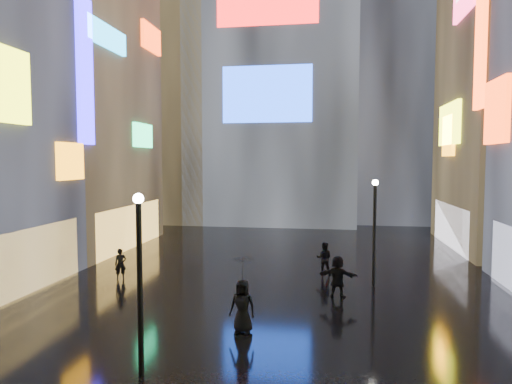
# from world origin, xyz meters

# --- Properties ---
(ground) EXTENTS (140.00, 140.00, 0.00)m
(ground) POSITION_xyz_m (0.00, 20.00, 0.00)
(ground) COLOR black
(ground) RESTS_ON ground
(building_left_far) EXTENTS (10.28, 12.00, 22.00)m
(building_left_far) POSITION_xyz_m (-15.98, 26.00, 10.98)
(building_left_far) COLOR black
(building_left_far) RESTS_ON ground
(tower_main) EXTENTS (16.00, 14.20, 42.00)m
(tower_main) POSITION_xyz_m (-3.00, 43.97, 21.01)
(tower_main) COLOR black
(tower_main) RESTS_ON ground
(tower_flank_right) EXTENTS (12.00, 12.00, 34.00)m
(tower_flank_right) POSITION_xyz_m (9.00, 46.00, 17.00)
(tower_flank_right) COLOR black
(tower_flank_right) RESTS_ON ground
(tower_flank_left) EXTENTS (10.00, 10.00, 26.00)m
(tower_flank_left) POSITION_xyz_m (-14.00, 42.00, 13.00)
(tower_flank_left) COLOR black
(tower_flank_left) RESTS_ON ground
(lamp_near) EXTENTS (0.30, 0.30, 5.20)m
(lamp_near) POSITION_xyz_m (-2.69, 8.17, 2.94)
(lamp_near) COLOR black
(lamp_near) RESTS_ON ground
(lamp_far) EXTENTS (0.30, 0.30, 5.20)m
(lamp_far) POSITION_xyz_m (4.70, 18.62, 2.94)
(lamp_far) COLOR black
(lamp_far) RESTS_ON ground
(pedestrian_4) EXTENTS (1.00, 0.72, 1.89)m
(pedestrian_4) POSITION_xyz_m (-0.46, 11.85, 0.94)
(pedestrian_4) COLOR black
(pedestrian_4) RESTS_ON ground
(pedestrian_5) EXTENTS (1.83, 0.96, 1.88)m
(pedestrian_5) POSITION_xyz_m (2.95, 16.58, 0.94)
(pedestrian_5) COLOR black
(pedestrian_5) RESTS_ON ground
(pedestrian_6) EXTENTS (0.69, 0.60, 1.58)m
(pedestrian_6) POSITION_xyz_m (-8.01, 18.00, 0.79)
(pedestrian_6) COLOR black
(pedestrian_6) RESTS_ON ground
(pedestrian_7) EXTENTS (0.88, 0.71, 1.71)m
(pedestrian_7) POSITION_xyz_m (2.31, 20.74, 0.86)
(pedestrian_7) COLOR black
(pedestrian_7) RESTS_ON ground
(umbrella_2) EXTENTS (1.04, 1.06, 0.84)m
(umbrella_2) POSITION_xyz_m (-0.46, 11.85, 2.31)
(umbrella_2) COLOR black
(umbrella_2) RESTS_ON pedestrian_4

